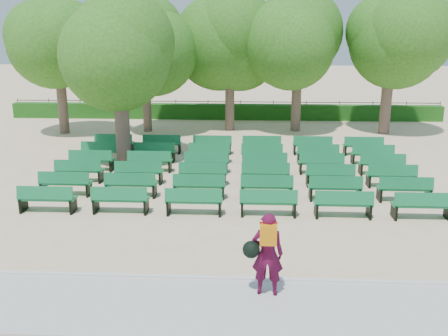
% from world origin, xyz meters
% --- Properties ---
extents(ground, '(120.00, 120.00, 0.00)m').
position_xyz_m(ground, '(0.00, 0.00, 0.00)').
color(ground, beige).
extents(paving, '(30.00, 2.20, 0.06)m').
position_xyz_m(paving, '(0.00, -7.40, 0.03)').
color(paving, '#BAB9B5').
rests_on(paving, ground).
extents(curb, '(30.00, 0.12, 0.10)m').
position_xyz_m(curb, '(0.00, -6.25, 0.05)').
color(curb, silver).
rests_on(curb, ground).
extents(hedge, '(26.00, 0.70, 0.90)m').
position_xyz_m(hedge, '(0.00, 14.00, 0.45)').
color(hedge, '#1B5516').
rests_on(hedge, ground).
extents(fence, '(26.00, 0.10, 1.02)m').
position_xyz_m(fence, '(0.00, 14.40, 0.00)').
color(fence, black).
rests_on(fence, ground).
extents(tree_line, '(21.80, 6.80, 7.04)m').
position_xyz_m(tree_line, '(0.00, 10.00, 0.00)').
color(tree_line, '#33711E').
rests_on(tree_line, ground).
extents(bench_array, '(1.71, 0.62, 1.06)m').
position_xyz_m(bench_array, '(1.03, 1.55, 0.09)').
color(bench_array, '#13713C').
rests_on(bench_array, ground).
extents(tree_among, '(4.75, 4.75, 6.49)m').
position_xyz_m(tree_among, '(-3.40, 2.89, 4.33)').
color(tree_among, brown).
rests_on(tree_among, ground).
extents(person, '(0.84, 0.51, 1.77)m').
position_xyz_m(person, '(1.94, -6.84, 0.97)').
color(person, '#490A28').
rests_on(person, ground).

